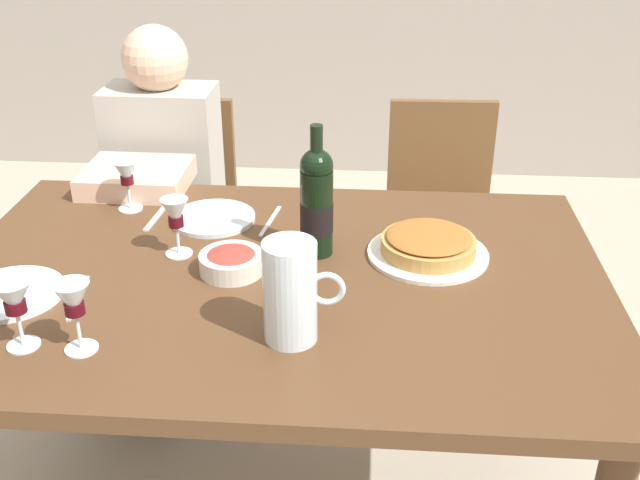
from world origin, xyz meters
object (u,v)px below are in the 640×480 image
object	(u,v)px
baked_tart	(428,245)
dinner_plate_right_setting	(213,218)
wine_glass_left_diner	(14,301)
water_pitcher	(291,298)
wine_glass_spare	(74,303)
salad_bowl	(231,261)
dining_table	(276,309)
wine_bottle	(317,202)
wine_glass_right_diner	(127,176)
wine_glass_centre	(176,216)
chair_left	(181,212)
dinner_plate_left_setting	(10,294)
diner_left	(159,209)
chair_right	(439,215)

from	to	relation	value
baked_tart	dinner_plate_right_setting	size ratio (longest dim) A/B	1.30
wine_glass_left_diner	water_pitcher	bearing A→B (deg)	7.39
wine_glass_spare	water_pitcher	bearing A→B (deg)	9.91
salad_bowl	dining_table	bearing A→B (deg)	-3.93
dining_table	dinner_plate_right_setting	size ratio (longest dim) A/B	6.84
wine_glass_left_diner	wine_glass_spare	size ratio (longest dim) A/B	0.97
wine_bottle	water_pitcher	xyz separation A→B (m)	(-0.02, -0.36, -0.04)
wine_bottle	wine_glass_right_diner	distance (m)	0.56
dining_table	wine_glass_left_diner	bearing A→B (deg)	-145.30
dining_table	wine_glass_centre	xyz separation A→B (m)	(-0.24, 0.08, 0.19)
wine_glass_left_diner	chair_left	bearing A→B (deg)	90.01
dinner_plate_left_setting	diner_left	size ratio (longest dim) A/B	0.20
wine_glass_right_diner	wine_glass_centre	distance (m)	0.31
water_pitcher	dinner_plate_left_setting	bearing A→B (deg)	169.94
salad_bowl	diner_left	distance (m)	0.74
dining_table	water_pitcher	bearing A→B (deg)	-75.10
dinner_plate_left_setting	chair_left	size ratio (longest dim) A/B	0.26
salad_bowl	baked_tart	bearing A→B (deg)	13.71
wine_glass_centre	chair_right	world-z (taller)	wine_glass_centre
chair_left	salad_bowl	bearing A→B (deg)	112.72
salad_bowl	dinner_plate_left_setting	bearing A→B (deg)	-162.88
salad_bowl	chair_right	bearing A→B (deg)	58.74
wine_glass_spare	wine_glass_centre	bearing A→B (deg)	76.55
dining_table	salad_bowl	world-z (taller)	salad_bowl
wine_glass_centre	diner_left	world-z (taller)	diner_left
salad_bowl	dinner_plate_right_setting	size ratio (longest dim) A/B	0.67
dining_table	salad_bowl	bearing A→B (deg)	176.07
chair_left	diner_left	xyz separation A→B (m)	(-0.00, -0.24, 0.12)
dinner_plate_left_setting	water_pitcher	bearing A→B (deg)	-10.06
salad_bowl	dinner_plate_left_setting	distance (m)	0.48
salad_bowl	chair_right	size ratio (longest dim) A/B	0.17
dining_table	chair_right	size ratio (longest dim) A/B	1.72
dining_table	diner_left	world-z (taller)	diner_left
water_pitcher	wine_glass_centre	distance (m)	0.44
baked_tart	chair_right	size ratio (longest dim) A/B	0.33
chair_left	dinner_plate_left_setting	bearing A→B (deg)	84.51
wine_bottle	chair_left	world-z (taller)	wine_bottle
dining_table	wine_glass_spare	bearing A→B (deg)	-136.72
wine_glass_spare	baked_tart	bearing A→B (deg)	32.20
dinner_plate_left_setting	wine_glass_spare	bearing A→B (deg)	-38.89
dining_table	chair_right	world-z (taller)	chair_right
wine_glass_spare	dinner_plate_left_setting	xyz separation A→B (m)	(-0.22, 0.18, -0.10)
water_pitcher	wine_glass_left_diner	bearing A→B (deg)	-172.61
dinner_plate_right_setting	diner_left	xyz separation A→B (m)	(-0.26, 0.36, -0.15)
wine_glass_spare	diner_left	world-z (taller)	diner_left
wine_bottle	baked_tart	distance (m)	0.28
wine_glass_spare	wine_glass_right_diner	bearing A→B (deg)	98.59
water_pitcher	chair_left	bearing A→B (deg)	114.80
salad_bowl	dinner_plate_right_setting	distance (m)	0.28
baked_tart	chair_right	distance (m)	0.85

